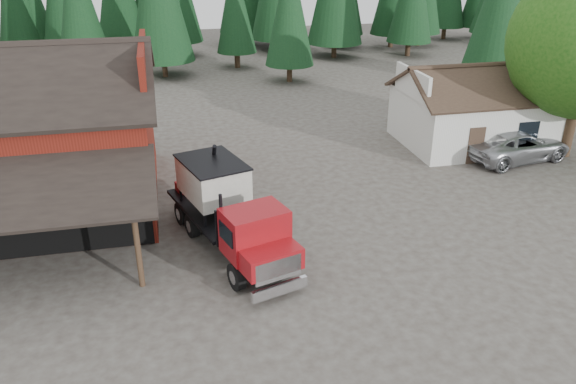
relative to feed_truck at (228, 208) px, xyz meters
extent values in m
plane|color=#413933|center=(2.29, -4.03, -1.70)|extent=(120.00, 120.00, 0.00)
cube|color=maroon|center=(-8.71, 5.97, 0.80)|extent=(12.00, 10.00, 5.00)
cube|color=black|center=(-8.71, 8.47, 4.30)|extent=(12.80, 5.53, 2.35)
cube|color=maroon|center=(-2.71, 5.97, 4.30)|extent=(0.25, 7.00, 2.00)
cylinder|color=#382619|center=(-3.31, -1.93, -0.30)|extent=(0.20, 0.20, 2.80)
cube|color=silver|center=(15.29, 8.97, -0.20)|extent=(8.00, 6.00, 3.00)
cube|color=#38281E|center=(15.29, 7.47, 2.05)|extent=(8.60, 3.42, 1.80)
cube|color=#38281E|center=(15.29, 10.47, 2.05)|extent=(8.60, 3.42, 1.80)
cube|color=silver|center=(11.29, 8.97, 2.05)|extent=(0.20, 4.20, 1.50)
cube|color=silver|center=(19.29, 8.97, 2.05)|extent=(0.20, 4.20, 1.50)
cube|color=#38281E|center=(13.79, 5.95, -0.70)|extent=(0.90, 0.06, 2.00)
cube|color=black|center=(16.79, 5.95, -0.10)|extent=(1.20, 0.06, 1.00)
cylinder|color=#382619|center=(19.29, 5.97, -0.10)|extent=(0.60, 0.60, 3.20)
sphere|color=#1A4E12|center=(18.09, 6.77, 3.30)|extent=(4.40, 4.40, 4.40)
cylinder|color=#382619|center=(8.29, 25.97, -0.90)|extent=(0.44, 0.44, 1.60)
cone|color=#103119|center=(8.29, 25.97, 4.20)|extent=(3.96, 3.96, 9.00)
cylinder|color=#382619|center=(24.29, 21.97, -0.90)|extent=(0.44, 0.44, 1.60)
cylinder|color=#382619|center=(-1.71, 29.97, -0.90)|extent=(0.44, 0.44, 1.60)
cylinder|color=black|center=(-0.12, -2.83, -1.22)|extent=(0.58, 1.02, 0.97)
cylinder|color=black|center=(1.66, -2.29, -1.22)|extent=(0.58, 1.02, 0.97)
cylinder|color=black|center=(-1.35, 1.23, -1.22)|extent=(0.58, 1.02, 0.97)
cylinder|color=black|center=(0.43, 1.76, -1.22)|extent=(0.58, 1.02, 0.97)
cylinder|color=black|center=(-1.71, 2.41, -1.22)|extent=(0.58, 1.02, 0.97)
cylinder|color=black|center=(0.07, 2.95, -1.22)|extent=(0.58, 1.02, 0.97)
cube|color=black|center=(-0.05, 0.14, -0.86)|extent=(3.13, 7.55, 0.35)
cube|color=silver|center=(1.17, -3.87, -1.22)|extent=(1.99, 0.74, 0.40)
cube|color=silver|center=(1.14, -3.79, -0.51)|extent=(1.63, 0.57, 0.79)
cube|color=maroon|center=(0.99, -3.28, -0.38)|extent=(2.23, 1.67, 0.75)
cube|color=maroon|center=(0.65, -2.18, 0.11)|extent=(2.46, 2.05, 1.63)
cube|color=black|center=(0.86, -2.86, 0.37)|extent=(1.80, 0.60, 0.79)
cylinder|color=black|center=(-0.42, -1.68, 0.59)|extent=(0.15, 0.15, 1.59)
cube|color=black|center=(0.40, -1.34, 0.06)|extent=(2.10, 0.73, 1.41)
cube|color=black|center=(-0.41, 1.33, -0.63)|extent=(3.64, 5.56, 0.14)
cube|color=beige|center=(-0.41, 1.33, 0.68)|extent=(2.79, 3.38, 1.41)
cone|color=beige|center=(-0.41, 1.33, -0.20)|extent=(2.42, 2.42, 0.62)
cube|color=black|center=(-0.41, 1.33, 1.41)|extent=(2.90, 3.49, 0.07)
cylinder|color=black|center=(-0.26, 2.66, 0.59)|extent=(0.22, 1.96, 2.70)
cube|color=maroon|center=(-1.53, 3.20, -0.38)|extent=(0.71, 0.83, 0.40)
cylinder|color=silver|center=(1.46, -1.34, -0.95)|extent=(0.73, 0.99, 0.49)
imported|color=#A8AAB0|center=(16.29, 5.97, -0.89)|extent=(6.26, 3.70, 1.63)
camera|label=1|loc=(-1.96, -19.00, 9.41)|focal=35.00mm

